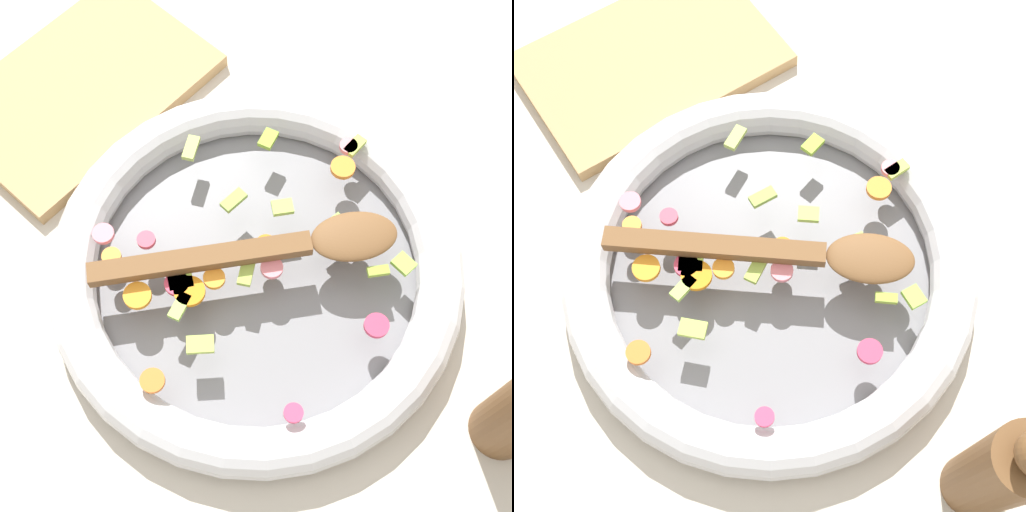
% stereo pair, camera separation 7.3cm
% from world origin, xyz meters
% --- Properties ---
extents(ground_plane, '(4.00, 4.00, 0.00)m').
position_xyz_m(ground_plane, '(0.00, 0.00, 0.00)').
color(ground_plane, beige).
extents(skillet, '(0.44, 0.44, 0.05)m').
position_xyz_m(skillet, '(0.00, 0.00, 0.02)').
color(skillet, slate).
rests_on(skillet, ground_plane).
extents(chopped_vegetables, '(0.36, 0.31, 0.01)m').
position_xyz_m(chopped_vegetables, '(0.00, -0.00, 0.05)').
color(chopped_vegetables, orange).
rests_on(chopped_vegetables, skillet).
extents(wooden_spoon, '(0.27, 0.23, 0.01)m').
position_xyz_m(wooden_spoon, '(-0.02, 0.01, 0.06)').
color(wooden_spoon, brown).
rests_on(wooden_spoon, chopped_vegetables).
extents(pepper_mill, '(0.06, 0.06, 0.21)m').
position_xyz_m(pepper_mill, '(-0.04, 0.29, 0.09)').
color(pepper_mill, brown).
rests_on(pepper_mill, ground_plane).
extents(cutting_board, '(0.30, 0.20, 0.02)m').
position_xyz_m(cutting_board, '(-0.04, -0.32, 0.01)').
color(cutting_board, tan).
rests_on(cutting_board, ground_plane).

